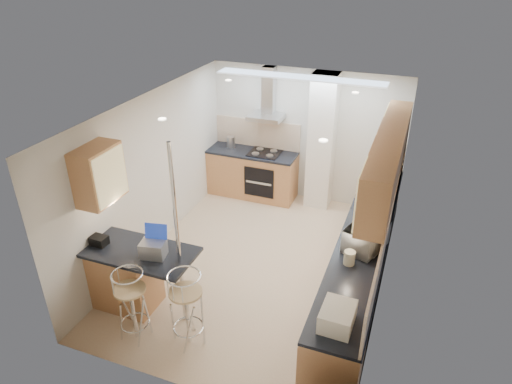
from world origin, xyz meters
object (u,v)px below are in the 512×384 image
at_px(bar_stool_near, 132,306).
at_px(bread_bin, 337,317).
at_px(laptop, 153,249).
at_px(microwave, 366,238).
at_px(bar_stool_end, 187,309).

bearing_deg(bar_stool_near, bread_bin, -15.12).
relative_size(laptop, bread_bin, 0.73).
distance_m(microwave, bread_bin, 1.47).
xyz_separation_m(laptop, bread_bin, (2.37, -0.34, -0.01)).
distance_m(laptop, bar_stool_end, 0.84).
relative_size(laptop, bar_stool_end, 0.29).
relative_size(laptop, bar_stool_near, 0.30).
xyz_separation_m(microwave, bar_stool_end, (-1.83, -1.43, -0.57)).
xyz_separation_m(bar_stool_near, bar_stool_end, (0.66, 0.16, 0.02)).
distance_m(laptop, bread_bin, 2.39).
relative_size(bar_stool_near, bar_stool_end, 0.96).
height_order(microwave, bread_bin, microwave).
xyz_separation_m(laptop, bar_stool_end, (0.59, -0.30, -0.53)).
bearing_deg(laptop, bar_stool_near, -110.85).
distance_m(bar_stool_end, bread_bin, 1.85).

